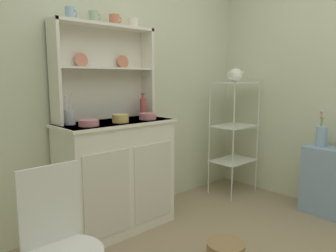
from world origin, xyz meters
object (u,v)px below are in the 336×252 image
object	(u,v)px
bowl_mixing_large	(89,123)
porcelain_teapot	(235,75)
cup_sky_0	(70,13)
bakers_rack	(234,123)
jam_bottle	(143,107)
hutch_cabinet	(117,175)
hutch_shelf_unit	(103,66)
utensil_jar	(70,117)
side_shelf_blue	(332,182)
wire_chair	(59,237)
flower_vase	(322,136)

from	to	relation	value
bowl_mixing_large	porcelain_teapot	distance (m)	1.74
cup_sky_0	bakers_rack	bearing A→B (deg)	-8.40
bakers_rack	jam_bottle	size ratio (longest dim) A/B	5.76
hutch_cabinet	hutch_shelf_unit	distance (m)	0.90
cup_sky_0	hutch_shelf_unit	bearing A→B (deg)	8.15
bakers_rack	jam_bottle	world-z (taller)	bakers_rack
bowl_mixing_large	utensil_jar	distance (m)	0.17
cup_sky_0	porcelain_teapot	xyz separation A→B (m)	(1.71, -0.25, -0.44)
hutch_shelf_unit	utensil_jar	xyz separation A→B (m)	(-0.35, -0.09, -0.38)
side_shelf_blue	cup_sky_0	world-z (taller)	cup_sky_0
hutch_cabinet	bakers_rack	distance (m)	1.46
side_shelf_blue	wire_chair	world-z (taller)	wire_chair
bowl_mixing_large	jam_bottle	distance (m)	0.65
jam_bottle	utensil_jar	distance (m)	0.70
jam_bottle	cup_sky_0	bearing A→B (deg)	176.78
cup_sky_0	hutch_cabinet	bearing A→B (deg)	-22.88
porcelain_teapot	bowl_mixing_large	bearing A→B (deg)	178.06
side_shelf_blue	porcelain_teapot	size ratio (longest dim) A/B	2.65
cup_sky_0	flower_vase	distance (m)	2.41
bakers_rack	jam_bottle	xyz separation A→B (m)	(-1.07, 0.22, 0.23)
hutch_shelf_unit	bakers_rack	world-z (taller)	hutch_shelf_unit
hutch_shelf_unit	wire_chair	bearing A→B (deg)	-131.53
bakers_rack	flower_vase	size ratio (longest dim) A/B	3.66
bowl_mixing_large	porcelain_teapot	world-z (taller)	porcelain_teapot
wire_chair	bowl_mixing_large	bearing A→B (deg)	23.48
utensil_jar	porcelain_teapot	world-z (taller)	porcelain_teapot
side_shelf_blue	utensil_jar	distance (m)	2.38
hutch_cabinet	jam_bottle	xyz separation A→B (m)	(0.35, 0.09, 0.53)
porcelain_teapot	cup_sky_0	bearing A→B (deg)	171.59
side_shelf_blue	porcelain_teapot	xyz separation A→B (m)	(-0.18, 0.98, 0.97)
bakers_rack	wire_chair	bearing A→B (deg)	-164.04
cup_sky_0	porcelain_teapot	world-z (taller)	cup_sky_0
porcelain_teapot	side_shelf_blue	bearing A→B (deg)	-79.56
bakers_rack	jam_bottle	bearing A→B (deg)	168.57
cup_sky_0	bowl_mixing_large	distance (m)	0.82
cup_sky_0	utensil_jar	bearing A→B (deg)	-144.04
hutch_cabinet	wire_chair	world-z (taller)	hutch_cabinet
hutch_cabinet	bowl_mixing_large	xyz separation A→B (m)	(-0.28, -0.07, 0.47)
bowl_mixing_large	utensil_jar	world-z (taller)	utensil_jar
hutch_cabinet	jam_bottle	distance (m)	0.64
bowl_mixing_large	cup_sky_0	bearing A→B (deg)	93.97
bakers_rack	flower_vase	xyz separation A→B (m)	(0.18, -0.85, -0.04)
hutch_cabinet	porcelain_teapot	distance (m)	1.65
bakers_rack	bowl_mixing_large	xyz separation A→B (m)	(-1.70, 0.06, 0.16)
hutch_shelf_unit	porcelain_teapot	xyz separation A→B (m)	(1.42, -0.29, -0.07)
hutch_cabinet	bakers_rack	size ratio (longest dim) A/B	0.78
bakers_rack	cup_sky_0	world-z (taller)	cup_sky_0
utensil_jar	wire_chair	bearing A→B (deg)	-119.45
side_shelf_blue	utensil_jar	world-z (taller)	utensil_jar
utensil_jar	flower_vase	world-z (taller)	utensil_jar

